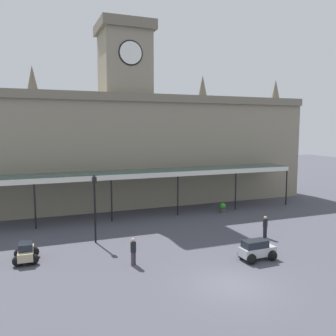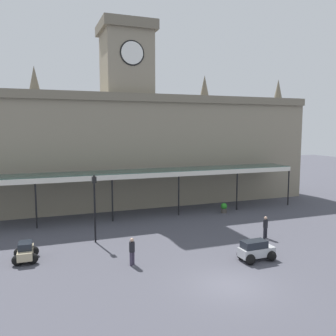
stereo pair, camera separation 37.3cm
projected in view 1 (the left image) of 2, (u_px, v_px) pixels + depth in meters
ground_plane at (231, 285)px, 18.61m from camera, size 140.00×140.00×0.00m
station_building at (126, 145)px, 38.06m from camera, size 40.58×7.05×18.94m
entrance_canopy at (142, 172)px, 32.99m from camera, size 31.48×3.26×4.21m
car_beige_sedan at (26, 253)px, 21.81m from camera, size 1.57×2.08×1.19m
car_silver_estate at (257, 251)px, 22.07m from camera, size 2.27×1.58×1.27m
pedestrian_near_entrance at (133, 251)px, 21.15m from camera, size 0.34×0.34×1.67m
pedestrian_beside_cars at (265, 226)px, 26.41m from camera, size 0.37×0.34×1.67m
victorian_lamppost at (95, 201)px, 25.09m from camera, size 0.30×0.30×4.90m
planter_forecourt_centre at (223, 208)px, 34.35m from camera, size 0.60×0.60×0.96m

